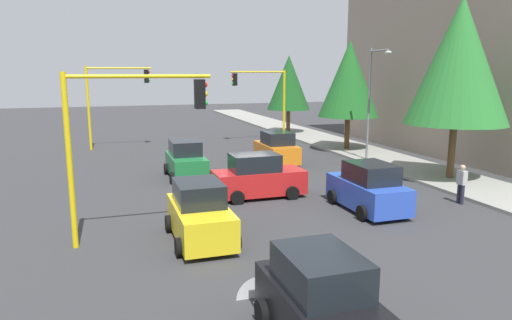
# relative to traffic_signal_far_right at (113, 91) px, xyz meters

# --- Properties ---
(ground_plane) EXTENTS (120.00, 120.00, 0.00)m
(ground_plane) POSITION_rel_traffic_signal_far_right_xyz_m (14.00, 5.74, -4.22)
(ground_plane) COLOR #353538
(sidewalk_kerb) EXTENTS (80.00, 4.00, 0.15)m
(sidewalk_kerb) POSITION_rel_traffic_signal_far_right_xyz_m (9.00, 16.24, -4.15)
(sidewalk_kerb) COLOR gray
(sidewalk_kerb) RESTS_ON ground
(lane_arrow_near) EXTENTS (2.40, 1.10, 1.10)m
(lane_arrow_near) POSITION_rel_traffic_signal_far_right_xyz_m (25.51, 2.74, -4.21)
(lane_arrow_near) COLOR silver
(lane_arrow_near) RESTS_ON ground
(apartment_block) EXTENTS (19.47, 9.30, 14.70)m
(apartment_block) POSITION_rel_traffic_signal_far_right_xyz_m (7.87, 24.24, 3.14)
(apartment_block) COLOR gray
(apartment_block) RESTS_ON ground
(traffic_signal_far_right) EXTENTS (0.36, 4.59, 5.99)m
(traffic_signal_far_right) POSITION_rel_traffic_signal_far_right_xyz_m (0.00, 0.00, 0.00)
(traffic_signal_far_right) COLOR yellow
(traffic_signal_far_right) RESTS_ON ground
(traffic_signal_near_right) EXTENTS (0.36, 4.59, 5.56)m
(traffic_signal_near_right) POSITION_rel_traffic_signal_far_right_xyz_m (20.00, 0.07, -0.28)
(traffic_signal_near_right) COLOR yellow
(traffic_signal_near_right) RESTS_ON ground
(traffic_signal_far_left) EXTENTS (0.36, 4.59, 5.73)m
(traffic_signal_far_left) POSITION_rel_traffic_signal_far_right_xyz_m (0.00, 11.45, -0.17)
(traffic_signal_far_left) COLOR yellow
(traffic_signal_far_left) RESTS_ON ground
(street_lamp_curbside) EXTENTS (2.15, 0.28, 7.00)m
(street_lamp_curbside) POSITION_rel_traffic_signal_far_right_xyz_m (10.39, 14.94, 0.13)
(street_lamp_curbside) COLOR slate
(street_lamp_curbside) RESTS_ON ground
(tree_roadside_mid) EXTENTS (4.23, 4.23, 7.73)m
(tree_roadside_mid) POSITION_rel_traffic_signal_far_right_xyz_m (6.00, 15.74, 0.85)
(tree_roadside_mid) COLOR brown
(tree_roadside_mid) RESTS_ON ground
(tree_roadside_far) EXTENTS (3.87, 3.87, 7.06)m
(tree_roadside_far) POSITION_rel_traffic_signal_far_right_xyz_m (-4.00, 15.24, 0.40)
(tree_roadside_far) COLOR brown
(tree_roadside_far) RESTS_ON ground
(tree_roadside_near) EXTENTS (5.04, 5.04, 9.24)m
(tree_roadside_near) POSITION_rel_traffic_signal_far_right_xyz_m (16.00, 16.24, 1.86)
(tree_roadside_near) COLOR brown
(tree_roadside_near) RESTS_ON ground
(car_green) EXTENTS (3.77, 2.04, 1.98)m
(car_green) POSITION_rel_traffic_signal_far_right_xyz_m (11.07, 3.31, -3.32)
(car_green) COLOR #1E7238
(car_green) RESTS_ON ground
(car_black) EXTENTS (3.81, 1.99, 1.98)m
(car_black) POSITION_rel_traffic_signal_far_right_xyz_m (27.41, 3.33, -3.32)
(car_black) COLOR black
(car_black) RESTS_ON ground
(car_orange) EXTENTS (3.74, 2.11, 1.98)m
(car_orange) POSITION_rel_traffic_signal_far_right_xyz_m (8.90, 9.27, -3.32)
(car_orange) COLOR orange
(car_orange) RESTS_ON ground
(car_red) EXTENTS (1.99, 4.06, 1.98)m
(car_red) POSITION_rel_traffic_signal_far_right_xyz_m (16.00, 5.73, -3.32)
(car_red) COLOR red
(car_red) RESTS_ON ground
(car_blue) EXTENTS (3.90, 2.09, 1.98)m
(car_blue) POSITION_rel_traffic_signal_far_right_xyz_m (19.31, 9.34, -3.32)
(car_blue) COLOR blue
(car_blue) RESTS_ON ground
(car_yellow) EXTENTS (3.80, 2.01, 1.98)m
(car_yellow) POSITION_rel_traffic_signal_far_right_xyz_m (20.57, 2.19, -3.32)
(car_yellow) COLOR yellow
(car_yellow) RESTS_ON ground
(pedestrian_crossing) EXTENTS (0.40, 0.24, 1.70)m
(pedestrian_crossing) POSITION_rel_traffic_signal_far_right_xyz_m (19.72, 13.62, -3.31)
(pedestrian_crossing) COLOR #262638
(pedestrian_crossing) RESTS_ON ground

